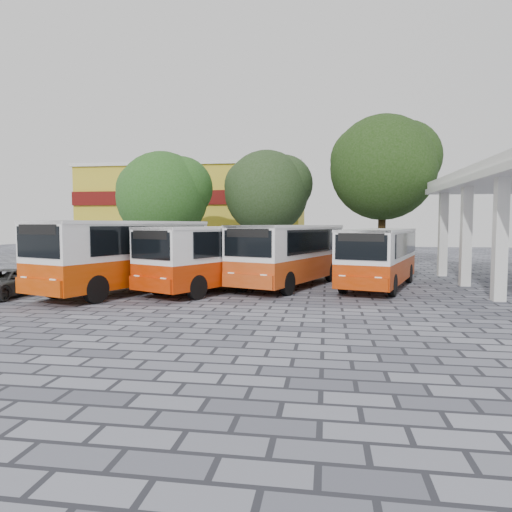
% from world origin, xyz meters
% --- Properties ---
extents(ground, '(90.00, 90.00, 0.00)m').
position_xyz_m(ground, '(0.00, 0.00, 0.00)').
color(ground, '#50525F').
rests_on(ground, ground).
extents(shophouse_block, '(20.40, 10.40, 8.30)m').
position_xyz_m(shophouse_block, '(-11.00, 25.99, 4.16)').
color(shophouse_block, gold).
rests_on(shophouse_block, ground).
extents(bus_far_left, '(5.36, 9.11, 3.08)m').
position_xyz_m(bus_far_left, '(-7.26, 1.91, 1.78)').
color(bus_far_left, '#C13800').
rests_on(bus_far_left, ground).
extents(bus_centre_left, '(5.65, 8.47, 2.84)m').
position_xyz_m(bus_centre_left, '(-3.47, 3.04, 1.64)').
color(bus_centre_left, '#BB2800').
rests_on(bus_centre_left, ground).
extents(bus_centre_right, '(5.09, 8.59, 2.90)m').
position_xyz_m(bus_centre_right, '(-0.37, 4.74, 1.68)').
color(bus_centre_right, '#BF400F').
rests_on(bus_centre_right, ground).
extents(bus_far_right, '(4.39, 8.01, 2.72)m').
position_xyz_m(bus_far_right, '(3.73, 4.86, 1.57)').
color(bus_far_right, '#B02B00').
rests_on(bus_far_right, ground).
extents(tree_left, '(6.42, 6.12, 7.82)m').
position_xyz_m(tree_left, '(-9.62, 12.98, 4.97)').
color(tree_left, '#49371C').
rests_on(tree_left, ground).
extents(tree_middle, '(6.18, 5.88, 8.11)m').
position_xyz_m(tree_middle, '(-2.83, 15.31, 5.36)').
color(tree_middle, black).
rests_on(tree_middle, ground).
extents(tree_right, '(7.23, 6.88, 10.09)m').
position_xyz_m(tree_right, '(5.02, 14.56, 6.87)').
color(tree_right, black).
rests_on(tree_right, ground).
extents(parked_car, '(1.97, 4.02, 1.10)m').
position_xyz_m(parked_car, '(-11.61, -0.18, 0.55)').
color(parked_car, '#393939').
rests_on(parked_car, ground).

